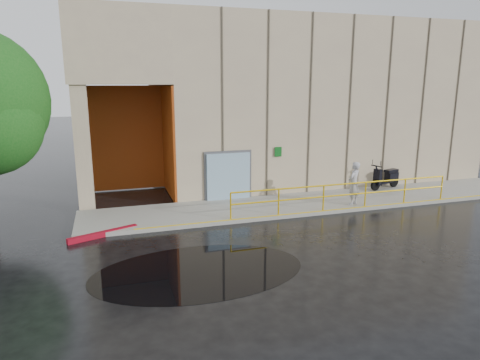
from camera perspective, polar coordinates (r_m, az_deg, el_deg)
The scene contains 8 objects.
ground at distance 13.27m, azimuth 4.73°, elevation -9.65°, with size 120.00×120.00×0.00m, color black.
sidewalk at distance 18.74m, azimuth 10.92°, elevation -2.86°, with size 20.00×3.00×0.15m, color gray.
building at distance 24.39m, azimuth 6.35°, elevation 10.73°, with size 20.00×10.17×8.00m.
guardrail at distance 17.58m, azimuth 13.80°, elevation -2.00°, with size 9.56×0.06×1.03m.
person at distance 18.13m, azimuth 14.93°, elevation -0.43°, with size 0.65×0.43×1.79m, color #A8A7AC.
scooter at distance 21.32m, azimuth 18.90°, elevation 1.07°, with size 1.90×1.05×1.44m.
red_curb at distance 15.24m, azimuth -17.75°, elevation -6.86°, with size 2.40×0.18×0.18m, color maroon.
puddle at distance 12.08m, azimuth -5.50°, elevation -11.99°, with size 5.90×3.63×0.01m, color black.
Camera 1 is at (-4.70, -11.33, 5.06)m, focal length 32.00 mm.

